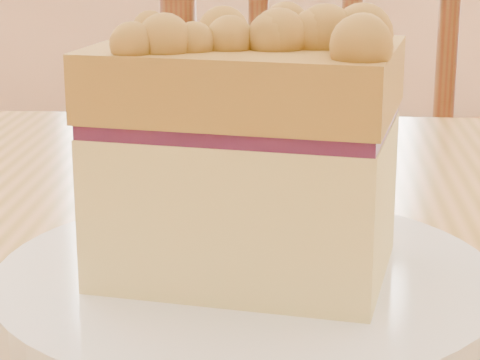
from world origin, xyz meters
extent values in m
cube|color=brown|center=(0.13, 0.87, 0.47)|extent=(0.55, 0.55, 0.04)
cylinder|color=brown|center=(-0.09, 0.73, 0.72)|extent=(0.04, 0.04, 0.48)
cylinder|color=brown|center=(0.17, 0.65, 0.71)|extent=(0.02, 0.02, 0.42)
cylinder|color=brown|center=(0.08, 0.68, 0.71)|extent=(0.02, 0.02, 0.42)
cylinder|color=brown|center=(-0.01, 0.70, 0.71)|extent=(0.02, 0.02, 0.42)
cylinder|color=white|center=(-0.08, 0.14, 0.76)|extent=(0.23, 0.23, 0.02)
cylinder|color=white|center=(-0.08, 0.14, 0.75)|extent=(0.15, 0.15, 0.01)
cube|color=#F0D488|center=(-0.08, 0.14, 0.80)|extent=(0.15, 0.13, 0.07)
cube|color=#461436|center=(-0.08, 0.14, 0.84)|extent=(0.14, 0.13, 0.01)
cube|color=olive|center=(-0.08, 0.14, 0.86)|extent=(0.15, 0.13, 0.03)
sphere|color=olive|center=(-0.11, 0.12, 0.87)|extent=(0.02, 0.02, 0.02)
sphere|color=olive|center=(-0.06, 0.15, 0.87)|extent=(0.02, 0.02, 0.02)
sphere|color=olive|center=(-0.08, 0.17, 0.87)|extent=(0.02, 0.02, 0.02)
sphere|color=olive|center=(-0.09, 0.12, 0.87)|extent=(0.02, 0.02, 0.02)
sphere|color=olive|center=(-0.08, 0.17, 0.87)|extent=(0.02, 0.02, 0.02)
sphere|color=olive|center=(-0.13, 0.14, 0.87)|extent=(0.02, 0.02, 0.02)
sphere|color=olive|center=(-0.07, 0.12, 0.87)|extent=(0.02, 0.02, 0.02)
sphere|color=olive|center=(-0.06, 0.16, 0.87)|extent=(0.02, 0.02, 0.02)
sphere|color=olive|center=(-0.09, 0.14, 0.87)|extent=(0.02, 0.02, 0.02)
sphere|color=olive|center=(-0.13, 0.15, 0.87)|extent=(0.02, 0.02, 0.02)
sphere|color=olive|center=(-0.12, 0.18, 0.87)|extent=(0.01, 0.01, 0.01)
sphere|color=olive|center=(-0.12, 0.16, 0.87)|extent=(0.02, 0.02, 0.02)
sphere|color=olive|center=(-0.10, 0.14, 0.87)|extent=(0.02, 0.02, 0.02)
sphere|color=olive|center=(-0.09, 0.13, 0.87)|extent=(0.02, 0.02, 0.02)
sphere|color=olive|center=(-0.15, 0.14, 0.82)|extent=(0.01, 0.01, 0.01)
sphere|color=olive|center=(-0.14, 0.16, 0.85)|extent=(0.01, 0.01, 0.01)
sphere|color=olive|center=(-0.13, 0.19, 0.82)|extent=(0.01, 0.01, 0.01)
sphere|color=olive|center=(-0.14, 0.18, 0.82)|extent=(0.01, 0.01, 0.01)
camera|label=1|loc=(-0.12, -0.25, 0.92)|focal=70.00mm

